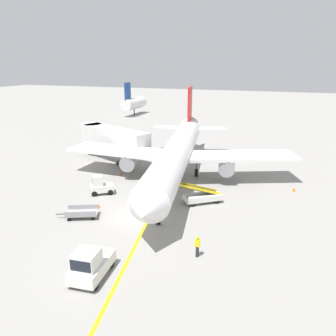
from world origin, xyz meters
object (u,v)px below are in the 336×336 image
Objects in this scene: jet_bridge at (109,136)px; safety_cone_nose_left at (98,206)px; baggage_cart_loaded at (82,213)px; safety_cone_nose_right at (121,172)px; pushback_tug at (90,265)px; baggage_tug_near_wing at (100,186)px; ground_crew_marshaller at (197,245)px; airliner at (178,152)px; safety_cone_wingtip_left at (294,189)px; belt_loader_forward_hold at (202,196)px.

safety_cone_nose_left is at bearing -64.22° from jet_bridge.
baggage_cart_loaded is 12.72m from safety_cone_nose_right.
pushback_tug is at bearing -67.20° from safety_cone_nose_right.
baggage_tug_near_wing is 6.17× the size of safety_cone_nose_right.
pushback_tug is 2.22× the size of ground_crew_marshaller.
baggage_tug_near_wing is (-7.20, 13.05, -0.07)m from pushback_tug.
airliner is 20.69× the size of ground_crew_marshaller.
pushback_tug is 7.65m from ground_crew_marshaller.
airliner is 17.20m from ground_crew_marshaller.
safety_cone_wingtip_left is at bearing 59.57° from pushback_tug.
baggage_tug_near_wing is at bearing -130.15° from airliner.
pushback_tug reaches higher than ground_crew_marshaller.
pushback_tug is 24.61m from safety_cone_wingtip_left.
baggage_tug_near_wing is 10.96m from belt_loader_forward_hold.
airliner is at bearing 49.85° from baggage_tug_near_wing.
safety_cone_wingtip_left is (19.66, 8.16, -0.71)m from baggage_tug_near_wing.
safety_cone_nose_right is (-7.39, -0.60, -3.20)m from airliner.
baggage_cart_loaded is at bearing -142.74° from belt_loader_forward_hold.
safety_cone_nose_right and safety_cone_wingtip_left have the same top height.
ground_crew_marshaller is at bearing -46.43° from safety_cone_nose_right.
safety_cone_nose_right is at bearing 101.83° from baggage_cart_loaded.
belt_loader_forward_hold is at bearing 37.26° from baggage_cart_loaded.
safety_cone_wingtip_left is at bearing 3.22° from airliner.
jet_bridge is 17.11m from safety_cone_nose_left.
airliner is at bearing 69.88° from baggage_cart_loaded.
baggage_tug_near_wing is 6.93m from safety_cone_nose_right.
safety_cone_nose_left is 10.39m from safety_cone_nose_right.
jet_bridge is 7.58× the size of ground_crew_marshaller.
ground_crew_marshaller is at bearing 39.57° from pushback_tug.
safety_cone_nose_left is at bearing -74.27° from safety_cone_nose_right.
baggage_tug_near_wing is (5.62, -11.92, -2.62)m from jet_bridge.
jet_bridge is at bearing 171.55° from safety_cone_wingtip_left.
airliner reaches higher than jet_bridge.
airliner is 79.93× the size of safety_cone_wingtip_left.
ground_crew_marshaller is (2.25, -9.67, 0.13)m from belt_loader_forward_hold.
baggage_cart_loaded is 2.47m from safety_cone_nose_left.
pushback_tug is at bearing -61.09° from baggage_tug_near_wing.
safety_cone_nose_left is at bearing -113.31° from airliner.
airliner is 79.93× the size of safety_cone_nose_right.
safety_cone_nose_left is (-9.18, -4.70, -0.56)m from belt_loader_forward_hold.
baggage_tug_near_wing is 15.44m from ground_crew_marshaller.
ground_crew_marshaller is at bearing -23.52° from safety_cone_nose_left.
jet_bridge reaches higher than belt_loader_forward_hold.
baggage_tug_near_wing is 5.85m from baggage_cart_loaded.
baggage_tug_near_wing is at bearing 148.06° from ground_crew_marshaller.
safety_cone_nose_right is 1.00× the size of safety_cone_wingtip_left.
baggage_cart_loaded is at bearing -78.17° from safety_cone_nose_right.
safety_cone_nose_left is (7.30, -15.12, -3.32)m from jet_bridge.
jet_bridge is 7.57m from safety_cone_nose_right.
pushback_tug is 0.80× the size of belt_loader_forward_hold.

